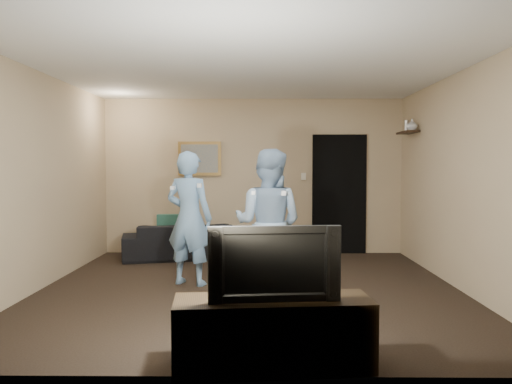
{
  "coord_description": "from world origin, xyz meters",
  "views": [
    {
      "loc": [
        0.14,
        -5.92,
        1.48
      ],
      "look_at": [
        0.07,
        0.3,
        1.15
      ],
      "focal_mm": 35.0,
      "sensor_mm": 36.0,
      "label": 1
    }
  ],
  "objects_px": {
    "television": "(273,262)",
    "sofa": "(184,241)",
    "wii_player_right": "(268,224)",
    "tv_console": "(273,333)",
    "wii_player_left": "(189,218)"
  },
  "relations": [
    {
      "from": "television",
      "to": "sofa",
      "type": "bearing_deg",
      "value": 101.46
    },
    {
      "from": "television",
      "to": "wii_player_right",
      "type": "bearing_deg",
      "value": 84.66
    },
    {
      "from": "tv_console",
      "to": "sofa",
      "type": "bearing_deg",
      "value": 101.46
    },
    {
      "from": "tv_console",
      "to": "wii_player_right",
      "type": "relative_size",
      "value": 0.87
    },
    {
      "from": "wii_player_right",
      "to": "wii_player_left",
      "type": "bearing_deg",
      "value": 148.04
    },
    {
      "from": "wii_player_left",
      "to": "television",
      "type": "bearing_deg",
      "value": -68.91
    },
    {
      "from": "tv_console",
      "to": "wii_player_left",
      "type": "distance_m",
      "value": 2.79
    },
    {
      "from": "sofa",
      "to": "wii_player_left",
      "type": "xyz_separation_m",
      "value": [
        0.35,
        -1.79,
        0.55
      ]
    },
    {
      "from": "sofa",
      "to": "wii_player_right",
      "type": "xyz_separation_m",
      "value": [
        1.32,
        -2.4,
        0.55
      ]
    },
    {
      "from": "television",
      "to": "wii_player_right",
      "type": "relative_size",
      "value": 0.57
    },
    {
      "from": "sofa",
      "to": "television",
      "type": "xyz_separation_m",
      "value": [
        1.33,
        -4.34,
        0.5
      ]
    },
    {
      "from": "wii_player_left",
      "to": "sofa",
      "type": "bearing_deg",
      "value": 101.03
    },
    {
      "from": "tv_console",
      "to": "wii_player_left",
      "type": "xyz_separation_m",
      "value": [
        -0.98,
        2.54,
        0.58
      ]
    },
    {
      "from": "sofa",
      "to": "wii_player_right",
      "type": "distance_m",
      "value": 2.79
    },
    {
      "from": "television",
      "to": "wii_player_right",
      "type": "xyz_separation_m",
      "value": [
        -0.01,
        1.94,
        0.05
      ]
    }
  ]
}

